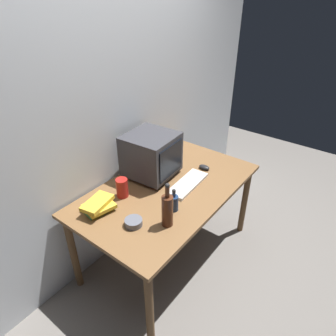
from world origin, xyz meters
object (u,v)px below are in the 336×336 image
computer_mouse (204,167)px  metal_canister (122,188)px  bottle_tall (167,210)px  crt_monitor (151,155)px  cd_spindle (134,222)px  book_stack (98,205)px  bottle_short (174,202)px  keyboard (188,184)px

computer_mouse → metal_canister: size_ratio=0.67×
bottle_tall → crt_monitor: bearing=49.5°
crt_monitor → cd_spindle: crt_monitor is taller
cd_spindle → crt_monitor: bearing=28.7°
book_stack → metal_canister: (0.23, -0.01, 0.03)m
bottle_tall → book_stack: bottle_tall is taller
bottle_tall → bottle_short: (0.15, 0.06, -0.06)m
crt_monitor → metal_canister: size_ratio=2.75×
bottle_short → cd_spindle: size_ratio=1.49×
cd_spindle → metal_canister: bearing=56.9°
computer_mouse → bottle_tall: 0.78m
bottle_short → book_stack: bottle_short is taller
metal_canister → bottle_tall: bearing=-95.5°
bottle_tall → computer_mouse: bearing=12.9°
book_stack → cd_spindle: 0.30m
bottle_short → book_stack: (-0.33, 0.42, -0.02)m
crt_monitor → book_stack: 0.61m
bottle_tall → bottle_short: size_ratio=1.86×
keyboard → computer_mouse: 0.29m
computer_mouse → book_stack: (-0.94, 0.30, 0.03)m
bottle_short → metal_canister: (-0.10, 0.41, 0.01)m
crt_monitor → book_stack: crt_monitor is taller
metal_canister → book_stack: bearing=176.6°
book_stack → crt_monitor: bearing=0.1°
computer_mouse → bottle_tall: bottle_tall is taller
computer_mouse → book_stack: size_ratio=0.39×
bottle_short → book_stack: size_ratio=0.71×
crt_monitor → bottle_short: 0.51m
keyboard → cd_spindle: 0.61m
crt_monitor → computer_mouse: crt_monitor is taller
bottle_tall → cd_spindle: 0.25m
keyboard → bottle_tall: bottle_tall is taller
keyboard → bottle_tall: (-0.47, -0.15, 0.11)m
keyboard → bottle_short: 0.34m
crt_monitor → keyboard: (0.06, -0.33, -0.18)m
crt_monitor → book_stack: bearing=-179.9°
book_stack → cd_spindle: book_stack is taller
keyboard → computer_mouse: (0.29, 0.02, 0.01)m
computer_mouse → cd_spindle: bearing=-178.4°
book_stack → keyboard: bearing=-26.6°
keyboard → bottle_short: bearing=-166.7°
crt_monitor → keyboard: 0.38m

